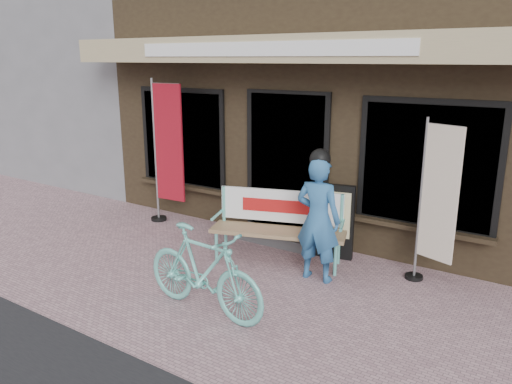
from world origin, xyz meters
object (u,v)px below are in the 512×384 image
Objects in this scene: bench at (279,221)px; nobori_cream at (436,202)px; person at (318,217)px; menu_stand at (335,221)px; nobori_red at (167,151)px; bicycle at (203,271)px.

bench is 0.91× the size of nobori_cream.
person is 0.80m from menu_stand.
nobori_red is 2.28× the size of menu_stand.
nobori_cream reaches higher than person.
menu_stand is at bearing -2.40° from nobori_red.
nobori_red is (-3.02, 0.64, 0.41)m from person.
person is (0.68, -0.24, 0.24)m from bench.
bicycle is 0.68× the size of nobori_red.
person is at bearing -92.89° from menu_stand.
nobori_red is at bearing 53.24° from bicycle.
bicycle is 2.77m from nobori_cream.
menu_stand is (-0.11, 0.74, -0.27)m from person.
nobori_red is 1.17× the size of nobori_cream.
menu_stand reaches higher than bench.
bicycle is 0.79× the size of nobori_cream.
bicycle is at bearing -45.02° from nobori_red.
bench is 2.46m from nobori_red.
person is 1.03× the size of bicycle.
nobori_cream reaches higher than bench.
bicycle is at bearing -106.33° from bench.
nobori_red is at bearing 165.91° from person.
nobori_cream reaches higher than bicycle.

